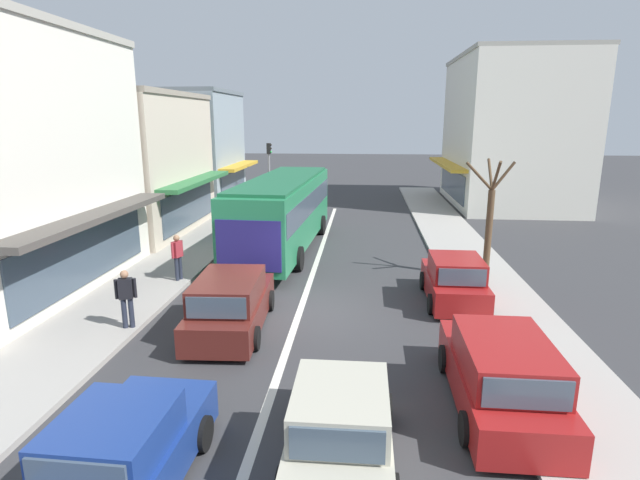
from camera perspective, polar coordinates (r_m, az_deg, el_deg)
ground_plane at (r=15.26m, az=-2.37°, el=-8.27°), size 140.00×140.00×0.00m
lane_centre_line at (r=19.00m, az=-0.81°, el=-3.76°), size 0.20×28.00×0.01m
sidewalk_left at (r=22.55m, az=-17.73°, el=-1.44°), size 5.20×44.00×0.14m
kerb_right at (r=21.25m, az=16.65°, el=-2.30°), size 2.80×44.00×0.12m
shopfront_mid_block at (r=27.01m, az=-21.66°, el=8.03°), size 7.69×8.67×6.98m
shopfront_far_end at (r=34.52m, az=-15.59°, el=9.93°), size 7.90×7.22×7.48m
building_right_far at (r=36.14m, az=20.95°, el=11.49°), size 8.26×11.13×9.76m
city_bus at (r=21.91m, az=-4.25°, el=3.61°), size 3.16×10.97×3.23m
sedan_queue_gap_filler at (r=8.81m, az=-22.05°, el=-22.35°), size 1.98×4.24×1.47m
wagon_behind_bus_near at (r=14.05m, az=-10.16°, el=-7.20°), size 2.10×4.58×1.58m
hatchback_adjacent_lane_trail at (r=8.88m, az=2.39°, el=-20.54°), size 1.82×3.70×1.54m
parked_wagon_kerb_front at (r=10.90m, az=19.97°, el=-14.27°), size 1.96×4.51×1.58m
parked_hatchback_kerb_second at (r=16.36m, az=15.09°, el=-4.57°), size 1.82×3.70×1.54m
traffic_light_downstreet at (r=32.57m, az=-5.83°, el=8.61°), size 0.33×0.24×4.20m
street_tree_right at (r=18.83m, az=18.76°, el=1.90°), size 1.71×1.74×4.35m
pedestrian_with_handbag_near at (r=26.04m, az=-8.96°, el=3.27°), size 0.66×0.38×1.63m
pedestrian_browsing_midblock at (r=14.52m, az=-21.27°, el=-5.92°), size 0.55×0.32×1.63m
pedestrian_far_walker at (r=18.21m, az=-15.98°, el=-1.61°), size 0.33×0.54×1.63m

